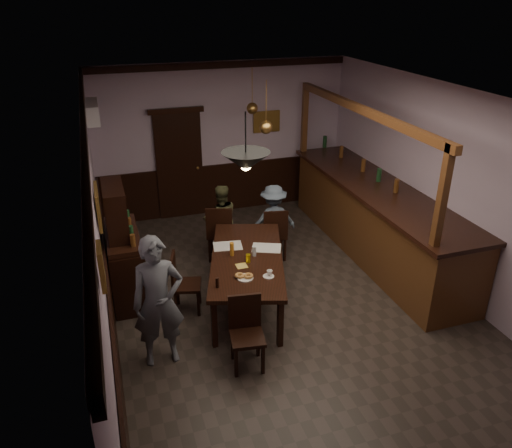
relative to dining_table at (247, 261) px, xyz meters
name	(u,v)px	position (x,y,z in m)	size (l,w,h in m)	color
room	(301,221)	(0.55, -0.59, 0.81)	(5.01, 8.01, 3.01)	#2D2621
dining_table	(247,261)	(0.00, 0.00, 0.00)	(1.60, 2.40, 0.75)	black
chair_far_left	(220,231)	(-0.06, 1.34, -0.14)	(0.55, 0.55, 1.00)	black
chair_far_right	(275,232)	(0.81, 1.08, -0.17)	(0.47, 0.47, 0.94)	black
chair_near	(246,329)	(-0.40, -1.26, -0.18)	(0.45, 0.45, 0.92)	black
chair_side	(181,281)	(-0.94, 0.08, -0.20)	(0.47, 0.47, 0.89)	black
person_standing	(158,302)	(-1.37, -0.89, 0.16)	(0.62, 0.40, 1.69)	#585B65
person_seated_left	(221,220)	(0.02, 1.61, -0.06)	(0.61, 0.47, 1.25)	brown
person_seated_right	(273,219)	(0.89, 1.35, -0.07)	(0.80, 0.46, 1.24)	slate
newspaper_left	(228,246)	(-0.18, 0.40, 0.07)	(0.42, 0.30, 0.01)	silver
newspaper_right	(267,248)	(0.35, 0.17, 0.07)	(0.42, 0.30, 0.01)	silver
napkin	(242,266)	(-0.14, -0.22, 0.07)	(0.15, 0.15, 0.00)	#DAB950
saucer	(269,276)	(0.11, -0.60, 0.07)	(0.15, 0.15, 0.01)	white
coffee_cup	(270,273)	(0.13, -0.59, 0.11)	(0.08, 0.08, 0.07)	white
pastry_plate	(245,278)	(-0.19, -0.54, 0.07)	(0.22, 0.22, 0.01)	white
pastry_ring_a	(240,275)	(-0.26, -0.51, 0.10)	(0.13, 0.13, 0.04)	#C68C47
pastry_ring_b	(248,276)	(-0.15, -0.55, 0.10)	(0.13, 0.13, 0.04)	#C68C47
soda_can	(248,258)	(-0.03, -0.14, 0.12)	(0.07, 0.07, 0.12)	yellow
beer_glass	(232,249)	(-0.19, 0.12, 0.16)	(0.06, 0.06, 0.20)	#BF721E
water_glass	(254,251)	(0.11, 0.00, 0.14)	(0.06, 0.06, 0.15)	silver
pepper_mill	(217,283)	(-0.59, -0.64, 0.13)	(0.04, 0.04, 0.14)	black
sideboard	(124,253)	(-1.66, 0.75, 0.02)	(0.48, 1.33, 1.76)	black
bar_counter	(376,218)	(2.55, 0.79, -0.04)	(1.07, 4.61, 2.58)	#552E16
door_back	(179,166)	(-0.35, 3.36, 0.36)	(0.90, 0.06, 2.10)	black
ac_unit	(92,112)	(-1.83, 2.31, 1.76)	(0.20, 0.85, 0.30)	white
picture_left_small	(101,266)	(-1.91, -2.19, 1.46)	(0.04, 0.28, 0.36)	olive
picture_left_large	(98,206)	(-1.91, 0.21, 1.01)	(0.04, 0.62, 0.48)	olive
picture_back	(266,122)	(1.45, 3.37, 1.11)	(0.55, 0.04, 0.42)	olive
pendant_iron	(246,161)	(-0.23, -0.76, 1.75)	(0.56, 0.56, 0.68)	black
pendant_brass_mid	(266,127)	(0.65, 1.10, 1.61)	(0.20, 0.20, 0.81)	#BF8C3F
pendant_brass_far	(252,108)	(0.85, 2.42, 1.61)	(0.20, 0.20, 0.81)	#BF8C3F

